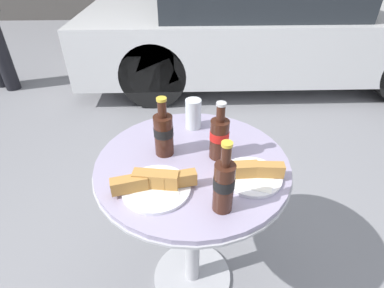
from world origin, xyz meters
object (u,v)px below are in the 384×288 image
lunch_plate_near (155,184)px  lunch_plate_far (251,173)px  bistro_table (192,195)px  cola_bottle_left (219,137)px  drinking_glass (193,115)px  cola_bottle_right (164,133)px  cola_bottle_center (224,184)px  parked_car (263,27)px

lunch_plate_near → lunch_plate_far: (0.33, 0.05, -0.00)m
bistro_table → cola_bottle_left: size_ratio=3.41×
bistro_table → drinking_glass: 0.34m
bistro_table → cola_bottle_left: cola_bottle_left is taller
lunch_plate_near → lunch_plate_far: bearing=8.1°
cola_bottle_right → drinking_glass: (0.12, 0.19, -0.03)m
bistro_table → cola_bottle_right: cola_bottle_right is taller
cola_bottle_left → cola_bottle_center: (-0.02, -0.26, 0.01)m
bistro_table → cola_bottle_center: 0.38m
cola_bottle_left → drinking_glass: 0.23m
lunch_plate_far → parked_car: size_ratio=0.05×
cola_bottle_left → parked_car: size_ratio=0.05×
cola_bottle_left → lunch_plate_far: bearing=-51.8°
drinking_glass → lunch_plate_far: drinking_glass is taller
drinking_glass → parked_car: (0.92, 2.53, -0.26)m
lunch_plate_near → parked_car: 3.12m
bistro_table → parked_car: parked_car is taller
lunch_plate_near → lunch_plate_far: lunch_plate_near is taller
cola_bottle_left → cola_bottle_right: (-0.21, 0.03, 0.00)m
lunch_plate_far → cola_bottle_center: bearing=-130.8°
bistro_table → lunch_plate_near: lunch_plate_near is taller
cola_bottle_left → parked_car: bearing=73.1°
drinking_glass → lunch_plate_near: size_ratio=0.47×
lunch_plate_far → bistro_table: bearing=152.4°
cola_bottle_right → cola_bottle_center: cola_bottle_center is taller
cola_bottle_left → drinking_glass: size_ratio=1.74×
cola_bottle_center → parked_car: 3.14m
cola_bottle_center → drinking_glass: size_ratio=1.88×
bistro_table → cola_bottle_center: size_ratio=3.15×
cola_bottle_center → parked_car: parked_car is taller
lunch_plate_far → parked_car: bearing=75.7°
bistro_table → cola_bottle_left: 0.29m
cola_bottle_left → lunch_plate_far: cola_bottle_left is taller
cola_bottle_left → cola_bottle_right: bearing=172.0°
drinking_glass → parked_car: parked_car is taller
cola_bottle_right → parked_car: 2.93m
cola_bottle_center → parked_car: size_ratio=0.06×
drinking_glass → lunch_plate_near: drinking_glass is taller
bistro_table → cola_bottle_left: bearing=13.3°
cola_bottle_left → lunch_plate_far: size_ratio=1.05×
cola_bottle_right → cola_bottle_center: bearing=-57.2°
cola_bottle_right → drinking_glass: 0.22m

